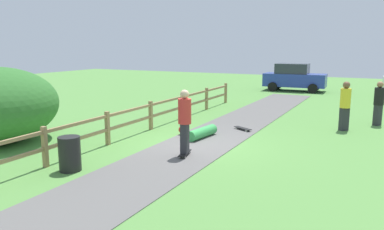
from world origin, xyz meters
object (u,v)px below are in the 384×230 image
trash_bin (70,154)px  skateboard_loose (243,128)px  parked_car_blue (294,77)px  bystander_black (379,101)px  bystander_yellow (345,103)px  skater_riding (185,119)px  skater_fallen (200,132)px

trash_bin → skateboard_loose: 6.92m
parked_car_blue → trash_bin: bearing=-94.0°
trash_bin → bystander_black: (6.94, 9.84, 0.53)m
bystander_yellow → skater_riding: bearing=-123.5°
trash_bin → skateboard_loose: (2.42, 6.47, -0.36)m
trash_bin → skater_fallen: 4.93m
skateboard_loose → trash_bin: bearing=-110.5°
trash_bin → bystander_yellow: (5.83, 8.22, 0.59)m
bystander_yellow → parked_car_blue: parked_car_blue is taller
bystander_yellow → bystander_black: bystander_yellow is taller
skater_riding → skateboard_loose: size_ratio=2.43×
skater_fallen → bystander_yellow: (4.34, 3.53, 0.84)m
trash_bin → bystander_black: size_ratio=0.51×
skater_fallen → bystander_yellow: size_ratio=0.80×
skater_fallen → bystander_yellow: 5.66m
skater_fallen → bystander_black: size_ratio=0.84×
trash_bin → bystander_yellow: bystander_yellow is taller
trash_bin → parked_car_blue: parked_car_blue is taller
skater_riding → bystander_black: bearing=56.3°
skateboard_loose → bystander_black: size_ratio=0.45×
skateboard_loose → bystander_yellow: bearing=27.1°
bystander_yellow → trash_bin: bearing=-125.3°
trash_bin → skateboard_loose: bearing=69.5°
bystander_yellow → parked_car_blue: (-4.43, 11.99, -0.08)m
skater_fallen → parked_car_blue: parked_car_blue is taller
skater_fallen → bystander_yellow: bearing=39.1°
skater_fallen → skateboard_loose: 2.01m
skater_riding → bystander_yellow: 6.87m
skater_riding → parked_car_blue: 17.73m
trash_bin → skater_fallen: trash_bin is taller
skateboard_loose → bystander_yellow: (3.41, 1.74, 0.95)m
skater_fallen → parked_car_blue: bearing=90.3°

